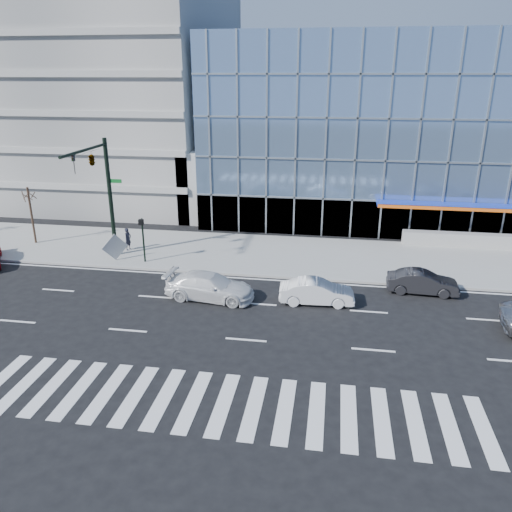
# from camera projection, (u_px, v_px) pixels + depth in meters

# --- Properties ---
(ground) EXTENTS (160.00, 160.00, 0.00)m
(ground) POSITION_uv_depth(u_px,v_px,m) (259.00, 304.00, 27.69)
(ground) COLOR black
(ground) RESTS_ON ground
(sidewalk) EXTENTS (120.00, 8.00, 0.15)m
(sidewalk) POSITION_uv_depth(u_px,v_px,m) (276.00, 254.00, 35.08)
(sidewalk) COLOR gray
(sidewalk) RESTS_ON ground
(theatre_building) EXTENTS (42.00, 26.00, 15.00)m
(theatre_building) POSITION_uv_depth(u_px,v_px,m) (447.00, 124.00, 47.13)
(theatre_building) COLOR #6B8AB3
(theatre_building) RESTS_ON ground
(parking_garage) EXTENTS (24.00, 24.00, 20.00)m
(parking_garage) POSITION_uv_depth(u_px,v_px,m) (105.00, 94.00, 51.28)
(parking_garage) COLOR gray
(parking_garage) RESTS_ON ground
(ramp_block) EXTENTS (6.00, 8.00, 6.00)m
(ramp_block) POSITION_uv_depth(u_px,v_px,m) (223.00, 182.00, 44.22)
(ramp_block) COLOR gray
(ramp_block) RESTS_ON ground
(tower_backdrop) EXTENTS (14.00, 14.00, 48.00)m
(tower_backdrop) POSITION_uv_depth(u_px,v_px,m) (152.00, 1.00, 88.69)
(tower_backdrop) COLOR gray
(tower_backdrop) RESTS_ON ground
(traffic_signal) EXTENTS (1.14, 5.74, 8.00)m
(traffic_signal) POSITION_uv_depth(u_px,v_px,m) (98.00, 173.00, 31.41)
(traffic_signal) COLOR black
(traffic_signal) RESTS_ON sidewalk
(ped_signal_post) EXTENTS (0.30, 0.33, 3.00)m
(ped_signal_post) POSITION_uv_depth(u_px,v_px,m) (143.00, 233.00, 32.78)
(ped_signal_post) COLOR black
(ped_signal_post) RESTS_ON sidewalk
(street_tree_near) EXTENTS (1.10, 1.10, 4.23)m
(street_tree_near) POSITION_uv_depth(u_px,v_px,m) (28.00, 195.00, 35.99)
(street_tree_near) COLOR #332319
(street_tree_near) RESTS_ON sidewalk
(white_suv) EXTENTS (5.26, 2.53, 1.48)m
(white_suv) POSITION_uv_depth(u_px,v_px,m) (210.00, 286.00, 28.15)
(white_suv) COLOR silver
(white_suv) RESTS_ON ground
(white_sedan) EXTENTS (4.19, 1.65, 1.36)m
(white_sedan) POSITION_uv_depth(u_px,v_px,m) (317.00, 292.00, 27.60)
(white_sedan) COLOR white
(white_sedan) RESTS_ON ground
(dark_sedan) EXTENTS (4.11, 1.63, 1.33)m
(dark_sedan) POSITION_uv_depth(u_px,v_px,m) (422.00, 282.00, 28.89)
(dark_sedan) COLOR black
(dark_sedan) RESTS_ON ground
(pedestrian) EXTENTS (0.53, 0.66, 1.59)m
(pedestrian) POSITION_uv_depth(u_px,v_px,m) (128.00, 239.00, 35.50)
(pedestrian) COLOR black
(pedestrian) RESTS_ON sidewalk
(tilted_panel) EXTENTS (1.36, 1.32, 1.84)m
(tilted_panel) POSITION_uv_depth(u_px,v_px,m) (115.00, 247.00, 33.51)
(tilted_panel) COLOR #A9A9A9
(tilted_panel) RESTS_ON sidewalk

